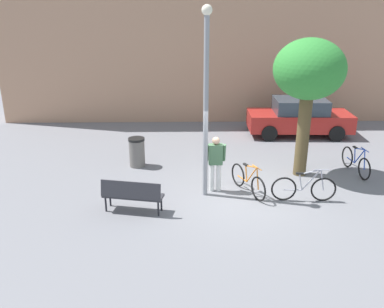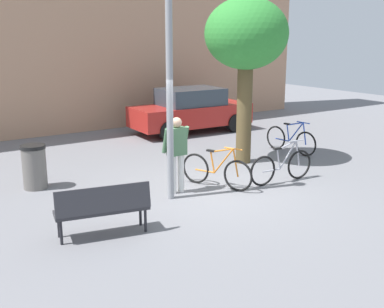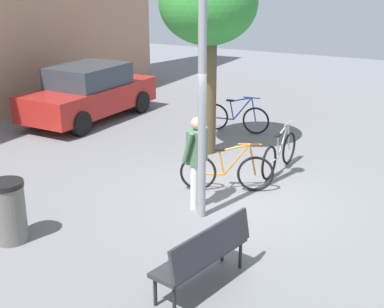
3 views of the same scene
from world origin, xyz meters
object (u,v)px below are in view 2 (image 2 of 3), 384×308
(bicycle_orange, at_px, (217,171))
(trash_bin, at_px, (34,167))
(bicycle_silver, at_px, (282,166))
(plaza_tree, at_px, (246,38))
(lamppost, at_px, (169,56))
(park_bench, at_px, (103,206))
(person_by_lamppost, at_px, (177,150))
(parked_car_red, at_px, (191,110))
(bicycle_blue, at_px, (291,140))

(bicycle_orange, height_order, trash_bin, trash_bin)
(bicycle_silver, bearing_deg, plaza_tree, 77.92)
(lamppost, height_order, plaza_tree, lamppost)
(bicycle_orange, xyz_separation_m, trash_bin, (-3.44, 2.18, 0.12))
(bicycle_silver, bearing_deg, park_bench, -172.96)
(lamppost, height_order, person_by_lamppost, lamppost)
(plaza_tree, distance_m, parked_car_red, 5.02)
(person_by_lamppost, height_order, bicycle_silver, person_by_lamppost)
(person_by_lamppost, xyz_separation_m, parked_car_red, (3.90, 5.39, -0.19))
(person_by_lamppost, bearing_deg, lamppost, -141.05)
(bicycle_orange, relative_size, bicycle_blue, 0.93)
(lamppost, relative_size, plaza_tree, 1.21)
(park_bench, bearing_deg, plaza_tree, 25.90)
(bicycle_silver, bearing_deg, bicycle_orange, 160.01)
(plaza_tree, bearing_deg, bicycle_blue, 2.03)
(park_bench, bearing_deg, bicycle_silver, 7.04)
(lamppost, relative_size, bicycle_silver, 2.88)
(person_by_lamppost, height_order, bicycle_blue, person_by_lamppost)
(plaza_tree, relative_size, bicycle_blue, 2.38)
(parked_car_red, bearing_deg, person_by_lamppost, -125.87)
(park_bench, xyz_separation_m, bicycle_blue, (6.95, 2.55, -0.16))
(person_by_lamppost, bearing_deg, bicycle_blue, 15.01)
(lamppost, relative_size, bicycle_orange, 3.11)
(park_bench, height_order, trash_bin, trash_bin)
(person_by_lamppost, distance_m, parked_car_red, 6.66)
(trash_bin, bearing_deg, bicycle_blue, -6.02)
(lamppost, bearing_deg, bicycle_silver, -9.57)
(person_by_lamppost, bearing_deg, trash_bin, 141.22)
(trash_bin, bearing_deg, parked_car_red, 27.86)
(lamppost, height_order, park_bench, lamppost)
(bicycle_orange, bearing_deg, trash_bin, 147.61)
(plaza_tree, relative_size, bicycle_silver, 2.38)
(lamppost, relative_size, trash_bin, 5.22)
(bicycle_orange, bearing_deg, bicycle_blue, 20.94)
(lamppost, relative_size, person_by_lamppost, 3.12)
(plaza_tree, height_order, trash_bin, plaza_tree)
(person_by_lamppost, relative_size, bicycle_silver, 0.92)
(bicycle_silver, relative_size, bicycle_blue, 1.00)
(person_by_lamppost, bearing_deg, bicycle_silver, -16.41)
(bicycle_silver, bearing_deg, person_by_lamppost, 163.59)
(parked_car_red, bearing_deg, lamppost, -126.73)
(bicycle_orange, xyz_separation_m, bicycle_silver, (1.49, -0.54, 0.00))
(person_by_lamppost, xyz_separation_m, bicycle_silver, (2.43, -0.72, -0.58))
(bicycle_silver, distance_m, bicycle_blue, 2.99)
(parked_car_red, bearing_deg, trash_bin, -152.14)
(lamppost, distance_m, bicycle_blue, 5.81)
(parked_car_red, bearing_deg, bicycle_blue, -79.44)
(lamppost, xyz_separation_m, parked_car_red, (4.21, 5.65, -2.18))
(bicycle_blue, bearing_deg, trash_bin, 173.98)
(park_bench, bearing_deg, bicycle_blue, 20.14)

